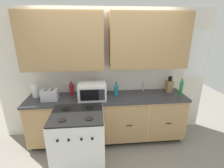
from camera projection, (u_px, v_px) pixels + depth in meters
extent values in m
plane|color=gray|center=(109.00, 149.00, 3.02)|extent=(8.00, 8.00, 0.00)
cube|color=white|center=(106.00, 75.00, 3.21)|extent=(4.06, 0.05, 2.45)
cube|color=white|center=(106.00, 81.00, 3.22)|extent=(2.86, 0.01, 0.40)
cube|color=tan|center=(62.00, 41.00, 2.74)|extent=(1.38, 0.34, 0.95)
cube|color=#A58052|center=(60.00, 42.00, 2.57)|extent=(1.35, 0.01, 0.89)
cube|color=tan|center=(149.00, 41.00, 2.87)|extent=(1.38, 0.34, 0.95)
cube|color=#A58052|center=(152.00, 41.00, 2.71)|extent=(1.35, 0.01, 0.89)
cube|color=white|center=(197.00, 54.00, 3.22)|extent=(0.44, 0.01, 0.90)
cube|color=black|center=(108.00, 135.00, 3.31)|extent=(2.80, 0.48, 0.10)
cube|color=tan|center=(108.00, 117.00, 3.14)|extent=(2.86, 0.60, 0.77)
cube|color=#A88354|center=(45.00, 130.00, 2.76)|extent=(0.66, 0.01, 0.71)
cube|color=black|center=(45.00, 130.00, 2.75)|extent=(0.10, 0.01, 0.01)
cube|color=#A88354|center=(88.00, 127.00, 2.82)|extent=(0.66, 0.01, 0.71)
cube|color=black|center=(88.00, 128.00, 2.81)|extent=(0.10, 0.01, 0.01)
cube|color=#A88354|center=(129.00, 125.00, 2.89)|extent=(0.66, 0.01, 0.71)
cube|color=black|center=(129.00, 126.00, 2.88)|extent=(0.10, 0.01, 0.01)
cube|color=#A88354|center=(168.00, 123.00, 2.95)|extent=(0.66, 0.01, 0.71)
cube|color=black|center=(169.00, 124.00, 2.94)|extent=(0.10, 0.01, 0.01)
cube|color=#333338|center=(108.00, 98.00, 3.01)|extent=(2.89, 0.63, 0.04)
cube|color=#A8AAAF|center=(146.00, 95.00, 3.10)|extent=(0.56, 0.38, 0.02)
cube|color=white|center=(79.00, 141.00, 2.51)|extent=(0.76, 0.66, 0.92)
cube|color=black|center=(77.00, 114.00, 2.36)|extent=(0.74, 0.65, 0.02)
cylinder|color=black|center=(62.00, 120.00, 2.19)|extent=(0.12, 0.12, 0.01)
cylinder|color=black|center=(89.00, 119.00, 2.22)|extent=(0.12, 0.12, 0.01)
cylinder|color=black|center=(66.00, 109.00, 2.49)|extent=(0.12, 0.12, 0.01)
cylinder|color=black|center=(90.00, 108.00, 2.52)|extent=(0.12, 0.12, 0.01)
cylinder|color=black|center=(57.00, 141.00, 2.08)|extent=(0.03, 0.02, 0.03)
cylinder|color=black|center=(69.00, 140.00, 2.09)|extent=(0.03, 0.02, 0.03)
cylinder|color=black|center=(81.00, 139.00, 2.10)|extent=(0.03, 0.02, 0.03)
cylinder|color=black|center=(92.00, 139.00, 2.12)|extent=(0.03, 0.02, 0.03)
cube|color=white|center=(92.00, 91.00, 2.88)|extent=(0.48, 0.36, 0.28)
cube|color=black|center=(90.00, 95.00, 2.70)|extent=(0.31, 0.01, 0.19)
cube|color=#28282D|center=(102.00, 95.00, 2.72)|extent=(0.10, 0.01, 0.19)
cube|color=#B7B7BC|center=(50.00, 95.00, 2.83)|extent=(0.28, 0.18, 0.19)
cube|color=black|center=(46.00, 90.00, 2.80)|extent=(0.02, 0.13, 0.01)
cube|color=black|center=(52.00, 90.00, 2.81)|extent=(0.02, 0.13, 0.01)
cube|color=#9C794E|center=(169.00, 86.00, 3.21)|extent=(0.11, 0.14, 0.22)
cylinder|color=black|center=(169.00, 79.00, 3.15)|extent=(0.02, 0.02, 0.09)
cylinder|color=black|center=(170.00, 79.00, 3.15)|extent=(0.02, 0.02, 0.09)
cylinder|color=black|center=(171.00, 79.00, 3.15)|extent=(0.02, 0.02, 0.09)
cylinder|color=black|center=(172.00, 79.00, 3.15)|extent=(0.02, 0.02, 0.09)
cylinder|color=#B2B5BA|center=(143.00, 86.00, 3.23)|extent=(0.02, 0.02, 0.20)
cylinder|color=white|center=(35.00, 90.00, 2.94)|extent=(0.12, 0.12, 0.26)
cylinder|color=#1E707A|center=(116.00, 90.00, 3.02)|extent=(0.08, 0.08, 0.20)
cone|color=#1E707A|center=(116.00, 84.00, 2.98)|extent=(0.07, 0.07, 0.05)
cylinder|color=black|center=(116.00, 83.00, 2.97)|extent=(0.03, 0.03, 0.02)
cylinder|color=#237A38|center=(181.00, 88.00, 3.07)|extent=(0.07, 0.07, 0.24)
cone|color=#237A38|center=(182.00, 80.00, 3.02)|extent=(0.06, 0.06, 0.06)
cylinder|color=black|center=(182.00, 79.00, 3.01)|extent=(0.02, 0.02, 0.02)
cylinder|color=maroon|center=(72.00, 89.00, 3.06)|extent=(0.08, 0.08, 0.21)
cone|color=maroon|center=(71.00, 83.00, 3.02)|extent=(0.07, 0.07, 0.05)
cylinder|color=black|center=(71.00, 82.00, 3.02)|extent=(0.03, 0.03, 0.02)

